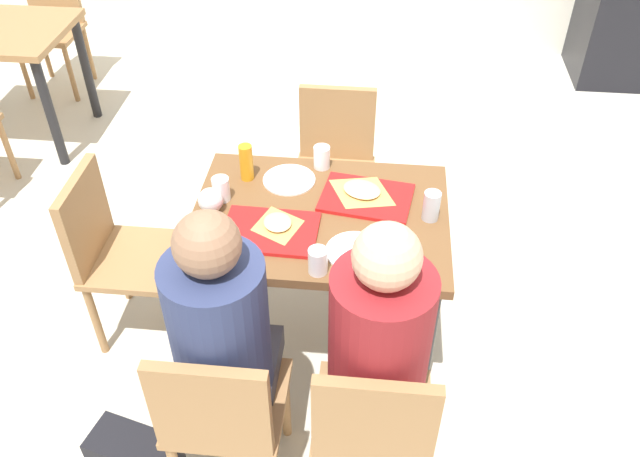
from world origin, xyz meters
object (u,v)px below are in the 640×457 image
(foil_bundle, at_px, (211,200))
(background_chair_far, at_px, (52,20))
(chair_far_side, at_px, (335,159))
(main_table, at_px, (320,236))
(chair_left_end, at_px, (114,247))
(pizza_slice_a, at_px, (278,224))
(plastic_cup_a, at_px, (322,157))
(condiment_bottle, at_px, (246,162))
(tray_red_far, at_px, (366,198))
(soda_can, at_px, (431,206))
(person_in_red, at_px, (224,332))
(chair_near_right, at_px, (373,426))
(plastic_cup_b, at_px, (318,261))
(paper_plate_near_edge, at_px, (355,251))
(person_in_brown_jacket, at_px, (379,344))
(chair_near_left, at_px, (222,412))
(pizza_slice_b, at_px, (362,191))
(tray_red_near, at_px, (270,231))
(paper_plate_center, at_px, (289,180))
(plastic_cup_c, at_px, (221,189))

(foil_bundle, distance_m, background_chair_far, 2.90)
(chair_far_side, xyz_separation_m, background_chair_far, (-2.15, 1.53, 0.00))
(main_table, xyz_separation_m, background_chair_far, (-2.15, 2.29, -0.14))
(chair_left_end, xyz_separation_m, pizza_slice_a, (0.74, -0.10, 0.28))
(plastic_cup_a, bearing_deg, condiment_bottle, -159.48)
(tray_red_far, height_order, soda_can, soda_can)
(person_in_red, bearing_deg, tray_red_far, 59.73)
(chair_near_right, height_order, plastic_cup_b, plastic_cup_b)
(paper_plate_near_edge, bearing_deg, tray_red_far, 85.51)
(person_in_brown_jacket, bearing_deg, chair_near_left, -164.51)
(main_table, height_order, paper_plate_near_edge, paper_plate_near_edge)
(tray_red_far, bearing_deg, background_chair_far, 136.86)
(plastic_cup_a, xyz_separation_m, background_chair_far, (-2.12, 1.97, -0.31))
(pizza_slice_b, bearing_deg, tray_red_near, -141.24)
(main_table, xyz_separation_m, person_in_red, (-0.25, -0.62, 0.10))
(chair_near_right, bearing_deg, pizza_slice_b, 96.09)
(paper_plate_center, distance_m, pizza_slice_b, 0.32)
(chair_near_left, relative_size, person_in_red, 0.67)
(chair_near_right, height_order, chair_far_side, same)
(chair_left_end, distance_m, soda_can, 1.36)
(chair_near_right, xyz_separation_m, background_chair_far, (-2.40, 3.05, 0.00))
(tray_red_far, bearing_deg, chair_near_right, -85.05)
(chair_near_left, height_order, background_chair_far, same)
(chair_far_side, distance_m, background_chair_far, 2.64)
(chair_near_left, distance_m, tray_red_near, 0.69)
(chair_near_left, distance_m, tray_red_far, 1.01)
(plastic_cup_c, distance_m, condiment_bottle, 0.17)
(chair_near_left, xyz_separation_m, chair_far_side, (0.25, 1.52, 0.00))
(soda_can, relative_size, foil_bundle, 1.22)
(main_table, distance_m, foil_bundle, 0.46)
(plastic_cup_a, height_order, condiment_bottle, condiment_bottle)
(background_chair_far, bearing_deg, chair_near_right, -51.83)
(paper_plate_center, distance_m, foil_bundle, 0.36)
(plastic_cup_c, bearing_deg, tray_red_near, -39.76)
(chair_left_end, xyz_separation_m, plastic_cup_a, (0.86, 0.32, 0.31))
(plastic_cup_c, bearing_deg, pizza_slice_b, 7.99)
(paper_plate_near_edge, height_order, soda_can, soda_can)
(person_in_brown_jacket, height_order, soda_can, person_in_brown_jacket)
(person_in_red, xyz_separation_m, background_chair_far, (-1.90, 2.91, -0.25))
(tray_red_far, height_order, background_chair_far, background_chair_far)
(condiment_bottle, bearing_deg, pizza_slice_b, -8.51)
(condiment_bottle, bearing_deg, paper_plate_near_edge, -40.92)
(pizza_slice_a, relative_size, foil_bundle, 2.14)
(main_table, relative_size, chair_near_right, 1.20)
(pizza_slice_a, distance_m, foil_bundle, 0.29)
(pizza_slice_a, bearing_deg, plastic_cup_c, 147.48)
(person_in_brown_jacket, distance_m, foil_bundle, 0.91)
(person_in_brown_jacket, relative_size, paper_plate_near_edge, 5.70)
(plastic_cup_b, bearing_deg, chair_near_right, -62.71)
(soda_can, xyz_separation_m, background_chair_far, (-2.58, 2.27, -0.32))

